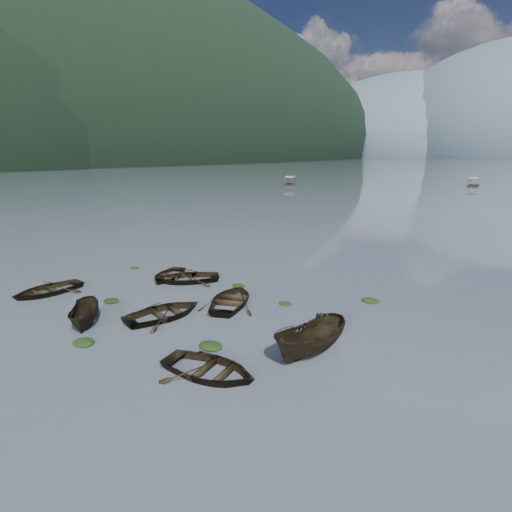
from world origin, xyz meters
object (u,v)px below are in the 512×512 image
Objects in this scene: pontoon_left at (290,185)px; rowboat_3 at (232,304)px; rowboat_0 at (48,293)px; pontoon_centre at (473,186)px.

rowboat_3 is at bearing -85.80° from pontoon_left.
pontoon_left is at bearing 116.35° from rowboat_0.
rowboat_3 is 0.79× the size of pontoon_centre.
rowboat_0 is 121.99m from pontoon_centre.
pontoon_left is 54.12m from pontoon_centre.
pontoon_left is (-50.42, 86.41, 0.00)m from rowboat_3.
rowboat_0 is 0.72× the size of pontoon_left.
rowboat_3 is 100.04m from pontoon_left.
rowboat_0 is at bearing 3.92° from rowboat_3.
pontoon_centre reaches higher than rowboat_3.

